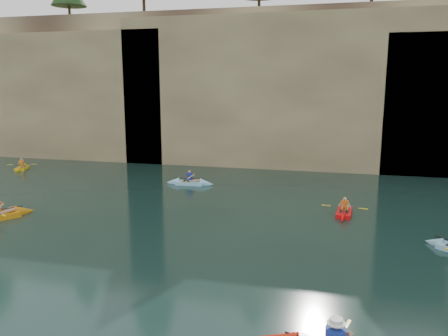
# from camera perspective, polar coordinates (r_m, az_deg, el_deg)

# --- Properties ---
(ground) EXTENTS (160.00, 160.00, 0.00)m
(ground) POSITION_cam_1_polar(r_m,az_deg,el_deg) (12.90, -15.13, -18.21)
(ground) COLOR black
(ground) RESTS_ON ground
(cliff) EXTENTS (70.00, 16.00, 12.00)m
(cliff) POSITION_cam_1_polar(r_m,az_deg,el_deg) (40.15, 5.89, 10.67)
(cliff) COLOR tan
(cliff) RESTS_ON ground
(cliff_slab_west) EXTENTS (26.00, 2.40, 10.56)m
(cliff_slab_west) POSITION_cam_1_polar(r_m,az_deg,el_deg) (41.33, -24.81, 8.74)
(cliff_slab_west) COLOR tan
(cliff_slab_west) RESTS_ON ground
(cliff_slab_center) EXTENTS (24.00, 2.40, 11.40)m
(cliff_slab_center) POSITION_cam_1_polar(r_m,az_deg,el_deg) (32.56, 7.53, 10.04)
(cliff_slab_center) COLOR tan
(cliff_slab_center) RESTS_ON ground
(sea_cave_west) EXTENTS (4.50, 1.00, 4.00)m
(sea_cave_west) POSITION_cam_1_polar(r_m,az_deg,el_deg) (39.81, -22.76, 4.10)
(sea_cave_west) COLOR black
(sea_cave_west) RESTS_ON ground
(sea_cave_center) EXTENTS (3.50, 1.00, 3.20)m
(sea_cave_center) POSITION_cam_1_polar(r_m,az_deg,el_deg) (33.47, -3.04, 3.09)
(sea_cave_center) COLOR black
(sea_cave_center) RESTS_ON ground
(sea_cave_east) EXTENTS (5.00, 1.00, 4.50)m
(sea_cave_east) POSITION_cam_1_polar(r_m,az_deg,el_deg) (32.23, 21.53, 3.20)
(sea_cave_east) COLOR black
(sea_cave_east) RESTS_ON ground
(kayaker_red_far) EXTENTS (2.14, 2.97, 1.07)m
(kayaker_red_far) POSITION_cam_1_polar(r_m,az_deg,el_deg) (21.84, 15.44, -5.55)
(kayaker_red_far) COLOR red
(kayaker_red_far) RESTS_ON ground
(kayaker_yellow) EXTENTS (1.98, 2.60, 1.04)m
(kayaker_yellow) POSITION_cam_1_polar(r_m,az_deg,el_deg) (35.19, -24.86, 0.04)
(kayaker_yellow) COLOR yellow
(kayaker_yellow) RESTS_ON ground
(kayaker_ltblue_mid) EXTENTS (3.05, 2.27, 1.14)m
(kayaker_ltblue_mid) POSITION_cam_1_polar(r_m,az_deg,el_deg) (27.22, -4.50, -1.90)
(kayaker_ltblue_mid) COLOR #98E1FF
(kayaker_ltblue_mid) RESTS_ON ground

